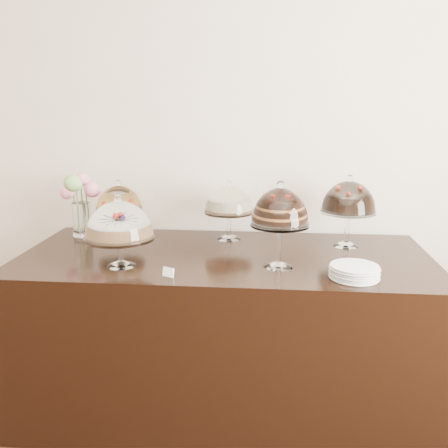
# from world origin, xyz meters

# --- Properties ---
(wall_back) EXTENTS (5.00, 0.04, 3.00)m
(wall_back) POSITION_xyz_m (0.00, 3.00, 1.50)
(wall_back) COLOR beige
(wall_back) RESTS_ON ground
(display_counter) EXTENTS (2.20, 1.00, 0.90)m
(display_counter) POSITION_xyz_m (0.12, 2.45, 0.45)
(display_counter) COLOR black
(display_counter) RESTS_ON ground
(cake_stand_sugar_sponge) EXTENTS (0.35, 0.35, 0.36)m
(cake_stand_sugar_sponge) POSITION_xyz_m (-0.39, 2.20, 1.12)
(cake_stand_sugar_sponge) COLOR white
(cake_stand_sugar_sponge) RESTS_ON display_counter
(cake_stand_choco_layer) EXTENTS (0.29, 0.29, 0.43)m
(cake_stand_choco_layer) POSITION_xyz_m (0.40, 2.26, 1.19)
(cake_stand_choco_layer) COLOR white
(cake_stand_choco_layer) RESTS_ON display_counter
(cake_stand_cheesecake) EXTENTS (0.30, 0.30, 0.36)m
(cake_stand_cheesecake) POSITION_xyz_m (0.11, 2.77, 1.12)
(cake_stand_cheesecake) COLOR white
(cake_stand_cheesecake) RESTS_ON display_counter
(cake_stand_dark_choco) EXTENTS (0.31, 0.31, 0.41)m
(cake_stand_dark_choco) POSITION_xyz_m (0.79, 2.68, 1.17)
(cake_stand_dark_choco) COLOR white
(cake_stand_dark_choco) RESTS_ON display_counter
(cake_stand_fruit_tart) EXTENTS (0.29, 0.29, 0.36)m
(cake_stand_fruit_tart) POSITION_xyz_m (-0.54, 2.71, 1.12)
(cake_stand_fruit_tart) COLOR white
(cake_stand_fruit_tart) RESTS_ON display_counter
(flower_vase) EXTENTS (0.25, 0.30, 0.40)m
(flower_vase) POSITION_xyz_m (-0.79, 2.74, 1.12)
(flower_vase) COLOR white
(flower_vase) RESTS_ON display_counter
(plate_stack) EXTENTS (0.23, 0.23, 0.06)m
(plate_stack) POSITION_xyz_m (0.75, 2.13, 0.93)
(plate_stack) COLOR silver
(plate_stack) RESTS_ON display_counter
(price_card_left) EXTENTS (0.06, 0.04, 0.04)m
(price_card_left) POSITION_xyz_m (-0.12, 2.07, 0.92)
(price_card_left) COLOR white
(price_card_left) RESTS_ON display_counter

